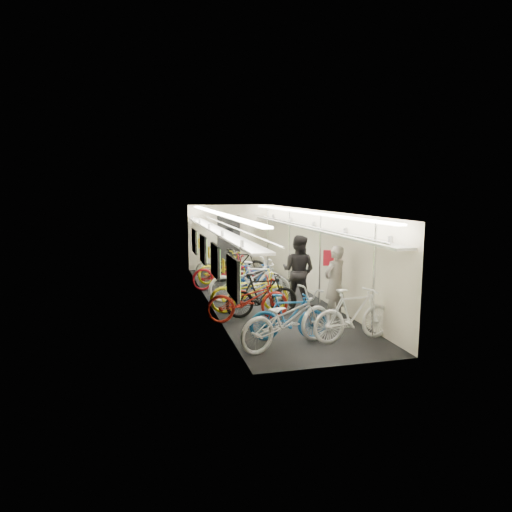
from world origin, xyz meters
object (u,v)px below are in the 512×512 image
bicycle_0 (287,319)px  bicycle_1 (289,317)px  backpack (329,258)px  passenger_mid (298,271)px  passenger_near (335,283)px

bicycle_0 → bicycle_1: 0.43m
bicycle_0 → backpack: bearing=-57.1°
bicycle_1 → backpack: bearing=-31.5°
passenger_mid → backpack: (0.64, -0.39, 0.37)m
bicycle_1 → passenger_mid: passenger_mid is taller
bicycle_0 → passenger_mid: passenger_mid is taller
passenger_near → backpack: bearing=-129.6°
bicycle_1 → passenger_mid: bearing=-15.3°
passenger_mid → backpack: bearing=-168.5°
bicycle_0 → passenger_near: (1.61, 1.51, 0.31)m
bicycle_0 → passenger_mid: (1.22, 2.86, 0.36)m
bicycle_0 → backpack: 3.18m
bicycle_0 → passenger_near: bearing=-67.0°
bicycle_0 → backpack: (1.86, 2.47, 0.73)m
bicycle_1 → passenger_near: bearing=-44.6°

